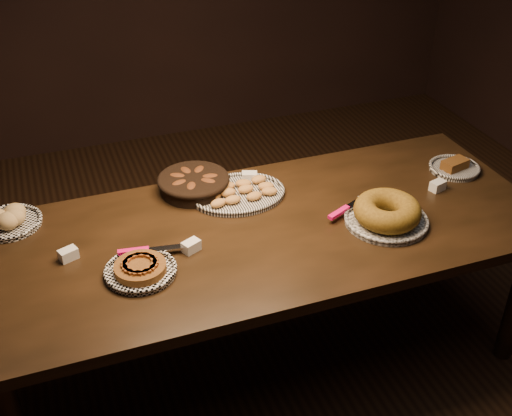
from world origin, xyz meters
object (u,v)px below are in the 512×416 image
object	(u,v)px
buffet_table	(265,242)
apple_tart_plate	(140,269)
bundt_cake_plate	(387,213)
madeleine_platter	(238,193)

from	to	relation	value
buffet_table	apple_tart_plate	bearing A→B (deg)	-167.14
apple_tart_plate	buffet_table	bearing A→B (deg)	7.44
apple_tart_plate	bundt_cake_plate	bearing A→B (deg)	-6.41
buffet_table	bundt_cake_plate	bearing A→B (deg)	-16.30
buffet_table	madeleine_platter	world-z (taller)	madeleine_platter
bundt_cake_plate	buffet_table	bearing A→B (deg)	143.71
madeleine_platter	bundt_cake_plate	size ratio (longest dim) A/B	1.02
madeleine_platter	buffet_table	bearing A→B (deg)	-97.18
apple_tart_plate	bundt_cake_plate	size ratio (longest dim) A/B	0.82
buffet_table	bundt_cake_plate	size ratio (longest dim) A/B	5.81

